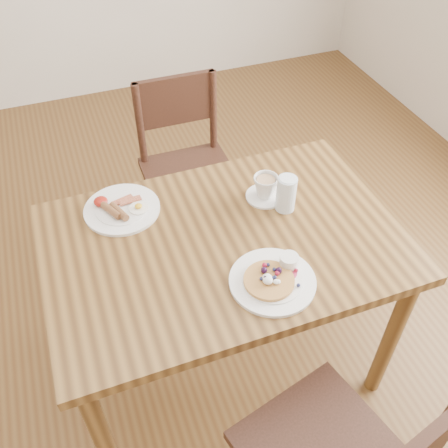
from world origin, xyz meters
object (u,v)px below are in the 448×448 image
breakfast_plate (121,208)px  water_glass (286,194)px  pancake_plate (273,279)px  teacup_saucer (265,188)px  chair_far (187,164)px  dining_table (224,258)px

breakfast_plate → water_glass: bearing=-18.9°
pancake_plate → breakfast_plate: 0.61m
teacup_saucer → chair_far: bearing=100.9°
water_glass → pancake_plate: bearing=-121.3°
dining_table → breakfast_plate: breakfast_plate is taller
breakfast_plate → teacup_saucer: bearing=-12.2°
chair_far → teacup_saucer: size_ratio=6.29×
breakfast_plate → water_glass: 0.59m
chair_far → teacup_saucer: chair_far is taller
pancake_plate → breakfast_plate: bearing=127.7°
dining_table → chair_far: 0.79m
dining_table → teacup_saucer: bearing=34.7°
dining_table → breakfast_plate: 0.41m
teacup_saucer → water_glass: water_glass is taller
teacup_saucer → water_glass: size_ratio=1.04×
teacup_saucer → breakfast_plate: bearing=167.8°
chair_far → pancake_plate: size_ratio=3.26×
dining_table → breakfast_plate: (-0.30, 0.26, 0.11)m
dining_table → teacup_saucer: (0.22, 0.15, 0.14)m
dining_table → breakfast_plate: size_ratio=4.44×
dining_table → chair_far: bearing=82.9°
dining_table → water_glass: size_ratio=8.95×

